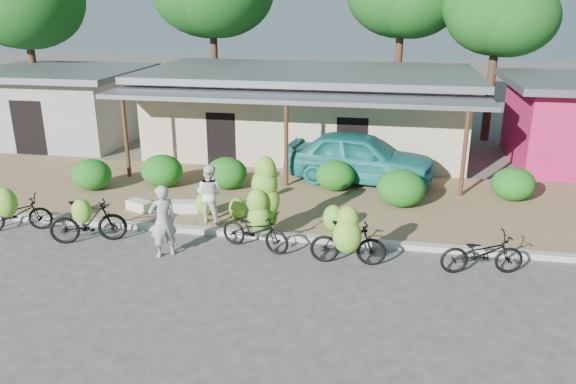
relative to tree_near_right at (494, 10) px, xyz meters
name	(u,v)px	position (x,y,z in m)	size (l,w,h in m)	color
ground	(238,271)	(-7.31, -14.61, -5.55)	(100.00, 100.00, 0.00)	#444240
sidewalk	(280,198)	(-7.31, -9.61, -5.49)	(60.00, 6.00, 0.12)	#90744D
curb	(258,235)	(-7.31, -12.61, -5.47)	(60.00, 0.25, 0.15)	#A8A399
shop_main	(308,111)	(-7.31, -3.68, -3.83)	(13.00, 8.50, 3.35)	#C4B994
shop_grey	(61,104)	(-18.31, -3.62, -3.93)	(7.00, 6.00, 3.15)	gray
tree_near_right	(494,10)	(0.00, 0.00, 0.00)	(4.59, 4.42, 7.26)	#4B301E
hedge_0	(92,175)	(-13.44, -10.07, -4.93)	(1.29, 1.16, 1.01)	#155814
hedge_1	(162,171)	(-11.32, -9.36, -4.89)	(1.38, 1.24, 1.07)	#155814
hedge_2	(227,173)	(-9.16, -9.17, -4.91)	(1.34, 1.20, 1.04)	#155814
hedge_3	(335,176)	(-5.67, -8.70, -4.94)	(1.26, 1.14, 0.99)	#155814
hedge_4	(401,188)	(-3.59, -9.82, -4.87)	(1.44, 1.30, 1.12)	#155814
hedge_5	(513,184)	(-0.19, -8.63, -4.92)	(1.31, 1.18, 1.03)	#155814
bike_far_left	(14,212)	(-13.85, -13.46, -4.95)	(2.00, 1.51, 1.44)	black
bike_left	(87,220)	(-11.52, -13.76, -4.92)	(2.00, 1.43, 1.42)	black
bike_center	(260,214)	(-7.13, -13.09, -4.67)	(2.03, 1.45, 2.31)	black
bike_right	(348,240)	(-4.83, -13.94, -4.84)	(1.83, 1.21, 1.70)	black
bike_far_right	(482,253)	(-1.77, -13.66, -5.05)	(2.00, 1.01, 1.00)	black
loose_banana_a	(205,204)	(-9.11, -11.61, -5.09)	(0.55, 0.46, 0.68)	#71AD2B
loose_banana_b	(237,208)	(-8.12, -11.68, -5.12)	(0.49, 0.42, 0.61)	#71AD2B
loose_banana_c	(333,218)	(-5.36, -12.06, -5.07)	(0.58, 0.49, 0.72)	#71AD2B
sack_near	(184,207)	(-9.80, -11.43, -5.28)	(0.85, 0.40, 0.30)	beige
sack_far	(139,205)	(-11.15, -11.56, -5.29)	(0.75, 0.38, 0.28)	beige
vendor	(163,221)	(-9.31, -14.11, -4.64)	(0.67, 0.44, 1.83)	#999999
bystander	(209,194)	(-8.81, -12.01, -4.61)	(0.79, 0.62, 1.63)	silver
teal_van	(360,157)	(-4.96, -7.61, -4.58)	(2.01, 5.00, 1.70)	#1C7F7B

